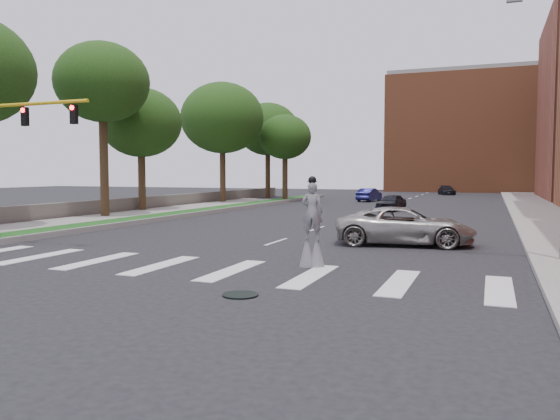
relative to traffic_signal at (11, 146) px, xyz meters
The scene contains 19 objects.
ground_plane 11.04m from the traffic_signal, 17.05° to the right, with size 160.00×160.00×0.00m, color black.
grass_median 17.56m from the traffic_signal, 95.77° to the left, with size 2.00×60.00×0.25m, color #144715.
median_curb 17.48m from the traffic_signal, 92.25° to the left, with size 0.20×60.00×0.28m, color gray.
sidewalk_left 9.37m from the traffic_signal, 123.98° to the left, with size 4.00×60.00×0.18m, color gray.
sidewalk_right 31.58m from the traffic_signal, 44.64° to the left, with size 5.00×90.00×0.18m, color gray.
stone_wall 20.64m from the traffic_signal, 110.80° to the left, with size 0.50×56.00×1.10m, color #5A544D.
manhole 14.33m from the traffic_signal, 21.36° to the right, with size 0.90×0.90×0.04m, color black.
building_backdrop 76.80m from the traffic_signal, 78.12° to the left, with size 26.00×14.00×18.00m, color #9D5431.
traffic_signal is the anchor object (origin of this frame).
stilt_performer 13.50m from the traffic_signal, ahead, with size 0.84×0.56×2.93m.
suv_crossing 16.69m from the traffic_signal, 21.88° to the left, with size 2.64×5.72×1.59m, color #A2A099.
car_near 28.63m from the traffic_signal, 66.85° to the left, with size 1.58×3.92×1.34m, color black.
car_mid 39.85m from the traffic_signal, 80.33° to the left, with size 1.46×4.17×1.38m, color #16164E.
car_far 60.79m from the traffic_signal, 77.72° to the left, with size 1.74×4.28×1.24m, color black.
tree_2 14.08m from the traffic_signal, 113.23° to the left, with size 6.10×6.10×11.48m.
tree_3 19.30m from the traffic_signal, 109.66° to the left, with size 6.18×6.18×9.43m.
tree_4 31.30m from the traffic_signal, 100.99° to the left, with size 8.05×8.05×11.69m.
tree_5 41.99m from the traffic_signal, 97.85° to the left, with size 7.11×7.11×11.00m.
tree_6 35.72m from the traffic_signal, 92.22° to the left, with size 5.38×5.38×8.94m.
Camera 1 is at (8.74, -14.07, 3.06)m, focal length 35.00 mm.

